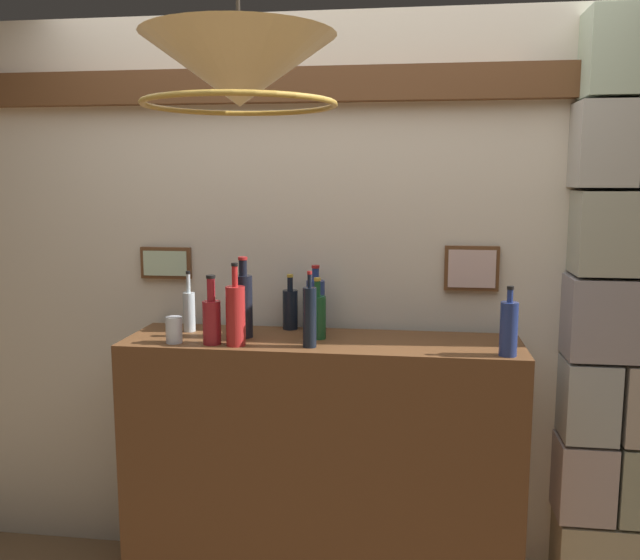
{
  "coord_description": "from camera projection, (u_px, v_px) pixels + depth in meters",
  "views": [
    {
      "loc": [
        0.36,
        -1.83,
        1.74
      ],
      "look_at": [
        0.0,
        0.75,
        1.34
      ],
      "focal_mm": 38.09,
      "sensor_mm": 36.0,
      "label": 1
    }
  ],
  "objects": [
    {
      "name": "liquor_bottle_brandy",
      "position": [
        290.0,
        308.0,
        2.9
      ],
      "size": [
        0.06,
        0.06,
        0.24
      ],
      "color": "black",
      "rests_on": "bar_shelf_unit"
    },
    {
      "name": "liquor_bottle_rye",
      "position": [
        509.0,
        328.0,
        2.46
      ],
      "size": [
        0.07,
        0.07,
        0.26
      ],
      "color": "navy",
      "rests_on": "bar_shelf_unit"
    },
    {
      "name": "liquor_bottle_vermouth",
      "position": [
        243.0,
        304.0,
        2.75
      ],
      "size": [
        0.07,
        0.07,
        0.33
      ],
      "color": "black",
      "rests_on": "bar_shelf_unit"
    },
    {
      "name": "liquor_bottle_scotch",
      "position": [
        212.0,
        319.0,
        2.64
      ],
      "size": [
        0.07,
        0.07,
        0.27
      ],
      "color": "maroon",
      "rests_on": "bar_shelf_unit"
    },
    {
      "name": "stone_pillar",
      "position": [
        621.0,
        318.0,
        2.72
      ],
      "size": [
        0.45,
        0.28,
        2.36
      ],
      "color": "gray",
      "rests_on": "ground"
    },
    {
      "name": "liquor_bottle_port",
      "position": [
        310.0,
        316.0,
        2.59
      ],
      "size": [
        0.05,
        0.05,
        0.29
      ],
      "color": "black",
      "rests_on": "bar_shelf_unit"
    },
    {
      "name": "liquor_bottle_tequila",
      "position": [
        236.0,
        315.0,
        2.61
      ],
      "size": [
        0.08,
        0.08,
        0.32
      ],
      "color": "#A72120",
      "rests_on": "bar_shelf_unit"
    },
    {
      "name": "liquor_bottle_vodka",
      "position": [
        317.0,
        316.0,
        2.73
      ],
      "size": [
        0.07,
        0.07,
        0.25
      ],
      "color": "#194D26",
      "rests_on": "bar_shelf_unit"
    },
    {
      "name": "pendant_lamp",
      "position": [
        239.0,
        73.0,
        1.9
      ],
      "size": [
        0.55,
        0.55,
        0.63
      ],
      "color": "beige"
    },
    {
      "name": "panelled_rear_partition",
      "position": [
        331.0,
        285.0,
        2.99
      ],
      "size": [
        3.34,
        0.15,
        2.42
      ],
      "color": "beige",
      "rests_on": "ground"
    },
    {
      "name": "liquor_bottle_gin",
      "position": [
        189.0,
        310.0,
        2.86
      ],
      "size": [
        0.05,
        0.05,
        0.26
      ],
      "color": "silver",
      "rests_on": "bar_shelf_unit"
    },
    {
      "name": "bar_shelf_unit",
      "position": [
        322.0,
        468.0,
        2.81
      ],
      "size": [
        1.59,
        0.43,
        1.09
      ],
      "primitive_type": "cube",
      "color": "brown",
      "rests_on": "ground"
    },
    {
      "name": "glass_tumbler_rocks",
      "position": [
        174.0,
        330.0,
        2.67
      ],
      "size": [
        0.06,
        0.06,
        0.1
      ],
      "color": "silver",
      "rests_on": "bar_shelf_unit"
    },
    {
      "name": "liquor_bottle_rum",
      "position": [
        316.0,
        304.0,
        2.87
      ],
      "size": [
        0.08,
        0.08,
        0.28
      ],
      "color": "navy",
      "rests_on": "bar_shelf_unit"
    }
  ]
}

